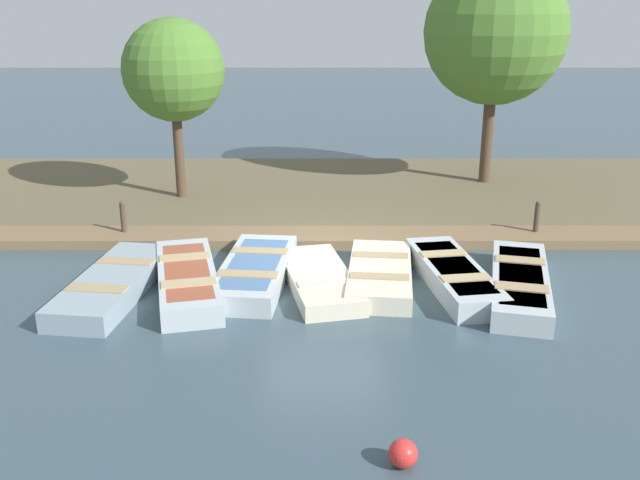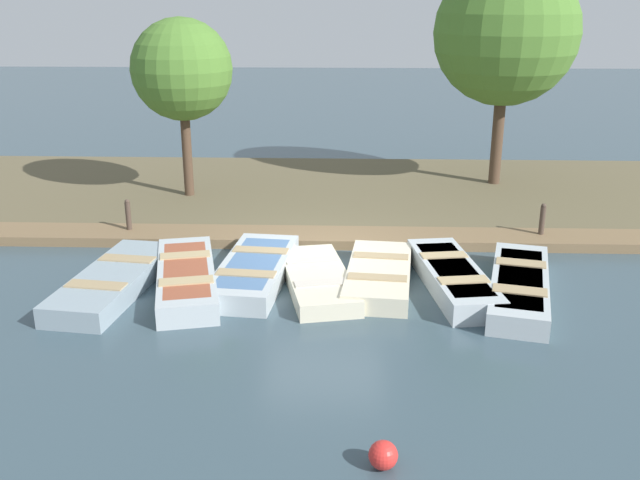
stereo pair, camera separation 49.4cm
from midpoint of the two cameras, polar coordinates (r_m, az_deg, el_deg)
The scene contains 15 objects.
ground_plane at distance 14.38m, azimuth 1.32°, elevation -2.10°, with size 80.00×80.00×0.00m, color #384C56.
shore_bank at distance 19.10m, azimuth 1.53°, elevation 3.62°, with size 8.00×24.00×0.19m.
dock_walkway at distance 15.72m, azimuth 1.39°, elevation 0.19°, with size 1.07×19.06×0.21m.
rowboat_0 at distance 13.62m, azimuth -15.22°, elevation -3.16°, with size 3.59×1.57×0.40m.
rowboat_1 at distance 13.45m, azimuth -9.62°, elevation -2.97°, with size 3.64×1.80×0.42m.
rowboat_2 at distance 13.63m, azimuth -4.27°, elevation -2.46°, with size 3.37×1.51×0.41m.
rowboat_3 at distance 13.31m, azimuth 0.87°, elevation -3.15°, with size 3.14×1.70×0.33m.
rowboat_4 at distance 13.50m, azimuth 5.78°, elevation -2.81°, with size 3.03×1.45×0.38m.
rowboat_5 at distance 13.55m, azimuth 11.59°, elevation -2.92°, with size 3.44×1.44×0.42m.
rowboat_6 at distance 13.46m, azimuth 16.69°, elevation -3.55°, with size 3.71×1.81×0.41m.
mooring_post_near at distance 16.37m, azimuth -14.24°, elevation 1.66°, with size 0.12×0.12×0.91m.
mooring_post_far at distance 16.36m, azimuth 18.16°, elevation 1.28°, with size 0.12×0.12×0.91m.
buoy at distance 8.64m, azimuth 6.79°, elevation -16.74°, with size 0.35×0.35×0.35m.
park_tree_far_left at distance 18.45m, azimuth -10.22°, elevation 13.22°, with size 2.53×2.53×4.68m.
park_tree_left at distance 20.00m, azimuth 15.37°, elevation 15.67°, with size 3.79×3.79×6.13m.
Camera 2 is at (13.39, 0.40, 5.23)m, focal length 40.00 mm.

